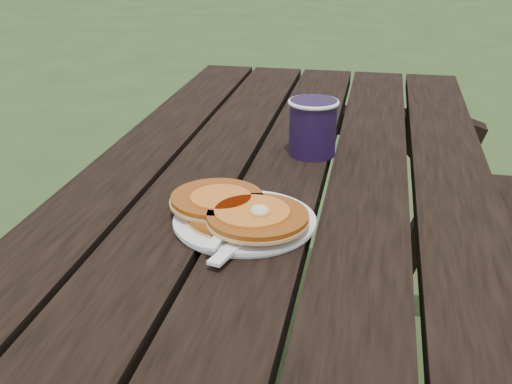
% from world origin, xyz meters
% --- Properties ---
extents(picnic_table, '(1.36, 1.80, 0.75)m').
position_xyz_m(picnic_table, '(0.00, 0.00, 0.37)').
color(picnic_table, black).
rests_on(picnic_table, ground).
extents(plate, '(0.24, 0.24, 0.01)m').
position_xyz_m(plate, '(-0.03, -0.17, 0.76)').
color(plate, white).
rests_on(plate, picnic_table).
extents(pancake_stack, '(0.22, 0.20, 0.04)m').
position_xyz_m(pancake_stack, '(-0.04, -0.17, 0.77)').
color(pancake_stack, '#9B4911').
rests_on(pancake_stack, plate).
extents(knife, '(0.07, 0.18, 0.00)m').
position_xyz_m(knife, '(-0.02, -0.23, 0.76)').
color(knife, white).
rests_on(knife, plate).
extents(fork, '(0.05, 0.16, 0.01)m').
position_xyz_m(fork, '(-0.05, -0.23, 0.77)').
color(fork, white).
rests_on(fork, plate).
extents(coffee_cup, '(0.10, 0.10, 0.11)m').
position_xyz_m(coffee_cup, '(0.04, 0.16, 0.81)').
color(coffee_cup, black).
rests_on(coffee_cup, picnic_table).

